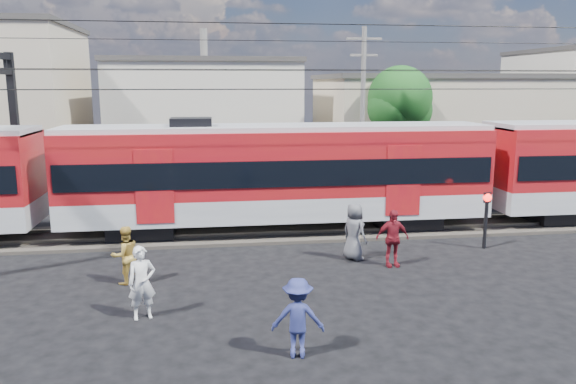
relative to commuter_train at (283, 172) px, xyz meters
name	(u,v)px	position (x,y,z in m)	size (l,w,h in m)	color
ground	(284,317)	(-1.01, -8.00, -2.40)	(120.00, 120.00, 0.00)	black
track_bed	(257,232)	(-1.01, 0.00, -2.34)	(70.00, 3.40, 0.12)	#2D2823
rail_near	(259,234)	(-1.01, -0.75, -2.22)	(70.00, 0.12, 0.12)	#59544C
rail_far	(256,224)	(-1.01, 0.75, -2.22)	(70.00, 0.12, 0.12)	#59544C
commuter_train	(283,172)	(0.00, 0.00, 0.00)	(50.30, 3.08, 4.17)	black
catenary	(9,100)	(-9.66, 0.00, 2.73)	(70.00, 9.30, 7.52)	black
building_midwest	(206,113)	(-3.01, 19.00, 1.25)	(12.24, 12.24, 7.30)	beige
building_mideast	(440,121)	(12.99, 16.00, 0.75)	(16.32, 10.20, 6.30)	#B9A68D
utility_pole_mid	(363,107)	(4.99, 7.00, 2.13)	(1.80, 0.24, 8.50)	slate
tree_near	(402,102)	(8.17, 10.09, 2.26)	(3.82, 3.64, 6.72)	#382619
pedestrian_a	(142,283)	(-4.48, -7.59, -1.48)	(0.67, 0.44, 1.84)	silver
pedestrian_b	(125,255)	(-5.24, -5.01, -1.55)	(0.83, 0.65, 1.71)	#B48F38
pedestrian_c	(298,318)	(-1.00, -10.07, -1.53)	(1.12, 0.64, 1.74)	navy
pedestrian_d	(392,238)	(2.88, -4.55, -1.48)	(1.08, 0.45, 1.84)	maroon
pedestrian_e	(354,231)	(1.87, -3.70, -1.45)	(0.93, 0.60, 1.89)	#515256
crossing_signal	(486,210)	(6.73, -3.12, -1.01)	(0.29, 0.29, 2.01)	black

